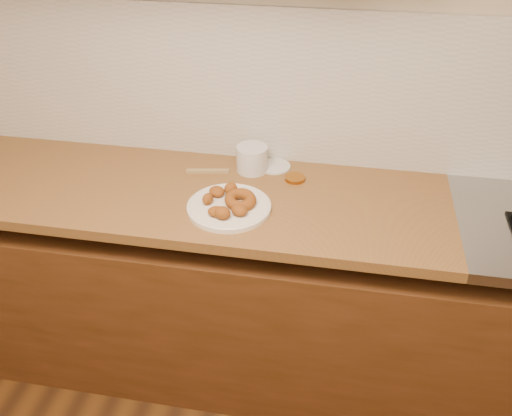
{
  "coord_description": "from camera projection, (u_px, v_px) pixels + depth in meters",
  "views": [
    {
      "loc": [
        0.09,
        0.05,
        1.97
      ],
      "look_at": [
        -0.18,
        1.57,
        0.93
      ],
      "focal_mm": 38.0,
      "sensor_mm": 36.0,
      "label": 1
    }
  ],
  "objects": [
    {
      "name": "donut_plate",
      "position": [
        229.0,
        207.0,
        1.9
      ],
      "size": [
        0.3,
        0.3,
        0.02
      ],
      "primitive_type": "cylinder",
      "color": "silver",
      "rests_on": "butcher_block"
    },
    {
      "name": "wall_back",
      "position": [
        327.0,
        51.0,
        1.95
      ],
      "size": [
        4.0,
        0.02,
        2.7
      ],
      "primitive_type": "cube",
      "color": "#BDAD8D",
      "rests_on": "ground"
    },
    {
      "name": "tub_lid",
      "position": [
        274.0,
        166.0,
        2.15
      ],
      "size": [
        0.14,
        0.14,
        0.01
      ],
      "primitive_type": "cylinder",
      "rotation": [
        0.0,
        0.0,
        0.15
      ],
      "color": "silver",
      "rests_on": "butcher_block"
    },
    {
      "name": "backsplash",
      "position": [
        324.0,
        92.0,
        2.02
      ],
      "size": [
        3.6,
        0.02,
        0.6
      ],
      "primitive_type": "cube",
      "color": "beige",
      "rests_on": "wall_back"
    },
    {
      "name": "base_cabinet",
      "position": [
        305.0,
        306.0,
        2.23
      ],
      "size": [
        3.6,
        0.6,
        0.77
      ],
      "primitive_type": "cube",
      "color": "#5B3019",
      "rests_on": "floor"
    },
    {
      "name": "fried_dough_chunks",
      "position": [
        223.0,
        203.0,
        1.87
      ],
      "size": [
        0.18,
        0.21,
        0.05
      ],
      "color": "brown",
      "rests_on": "donut_plate"
    },
    {
      "name": "butcher_block",
      "position": [
        141.0,
        189.0,
        2.05
      ],
      "size": [
        2.3,
        0.62,
        0.04
      ],
      "primitive_type": "cube",
      "color": "olive",
      "rests_on": "base_cabinet"
    },
    {
      "name": "brass_jar_lid",
      "position": [
        295.0,
        178.0,
        2.07
      ],
      "size": [
        0.08,
        0.08,
        0.01
      ],
      "primitive_type": "cylinder",
      "rotation": [
        0.0,
        0.0,
        -0.03
      ],
      "color": "#9D5D1A",
      "rests_on": "butcher_block"
    },
    {
      "name": "plastic_tub",
      "position": [
        252.0,
        159.0,
        2.11
      ],
      "size": [
        0.14,
        0.14,
        0.1
      ],
      "primitive_type": "cylinder",
      "rotation": [
        0.0,
        0.0,
        -0.16
      ],
      "color": "silver",
      "rests_on": "butcher_block"
    },
    {
      "name": "wooden_utensil",
      "position": [
        208.0,
        171.0,
        2.11
      ],
      "size": [
        0.17,
        0.05,
        0.01
      ],
      "primitive_type": "cube",
      "rotation": [
        0.0,
        0.0,
        0.18
      ],
      "color": "#93794C",
      "rests_on": "butcher_block"
    },
    {
      "name": "ring_donut",
      "position": [
        240.0,
        200.0,
        1.89
      ],
      "size": [
        0.16,
        0.16,
        0.05
      ],
      "primitive_type": "torus",
      "rotation": [
        0.1,
        0.0,
        0.78
      ],
      "color": "brown",
      "rests_on": "donut_plate"
    }
  ]
}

